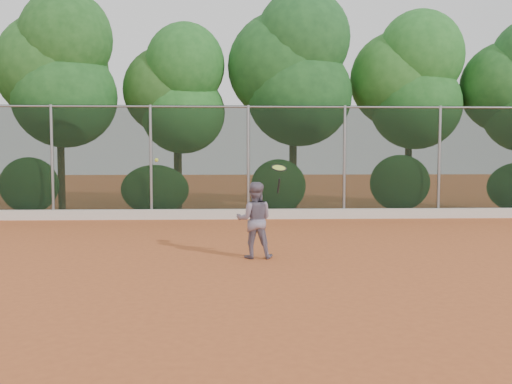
{
  "coord_description": "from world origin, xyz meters",
  "views": [
    {
      "loc": [
        -0.46,
        -10.66,
        2.09
      ],
      "look_at": [
        0.0,
        1.0,
        1.25
      ],
      "focal_mm": 40.0,
      "sensor_mm": 36.0,
      "label": 1
    }
  ],
  "objects": [
    {
      "name": "concrete_curb",
      "position": [
        0.0,
        6.82,
        0.15
      ],
      "size": [
        24.0,
        0.2,
        0.3
      ],
      "primitive_type": "cube",
      "color": "silver",
      "rests_on": "ground"
    },
    {
      "name": "tennis_player",
      "position": [
        -0.05,
        0.38,
        0.75
      ],
      "size": [
        0.75,
        0.6,
        1.49
      ],
      "primitive_type": "imported",
      "rotation": [
        0.0,
        0.0,
        3.09
      ],
      "color": "slate",
      "rests_on": "ground"
    },
    {
      "name": "ground",
      "position": [
        0.0,
        0.0,
        0.0
      ],
      "size": [
        80.0,
        80.0,
        0.0
      ],
      "primitive_type": "plane",
      "color": "#BA5A2B",
      "rests_on": "ground"
    },
    {
      "name": "tennis_ball_in_flight",
      "position": [
        -2.02,
        0.93,
        1.91
      ],
      "size": [
        0.07,
        0.07,
        0.07
      ],
      "color": "#BBD430",
      "rests_on": "ground"
    },
    {
      "name": "tennis_racket",
      "position": [
        0.41,
        0.29,
        1.73
      ],
      "size": [
        0.36,
        0.35,
        0.57
      ],
      "color": "black",
      "rests_on": "ground"
    },
    {
      "name": "chainlink_fence",
      "position": [
        -0.0,
        7.0,
        1.86
      ],
      "size": [
        24.09,
        0.09,
        3.5
      ],
      "color": "black",
      "rests_on": "ground"
    },
    {
      "name": "foliage_backdrop",
      "position": [
        -0.55,
        8.98,
        4.4
      ],
      "size": [
        23.7,
        3.63,
        7.55
      ],
      "color": "#3F2818",
      "rests_on": "ground"
    }
  ]
}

